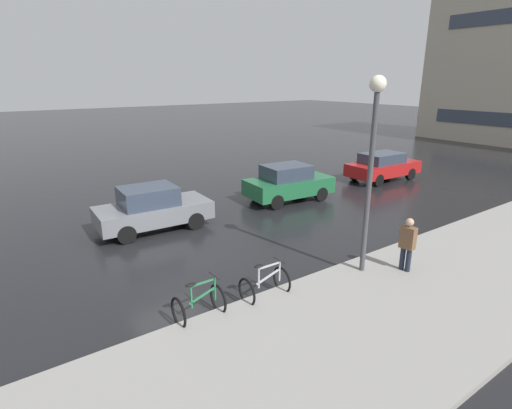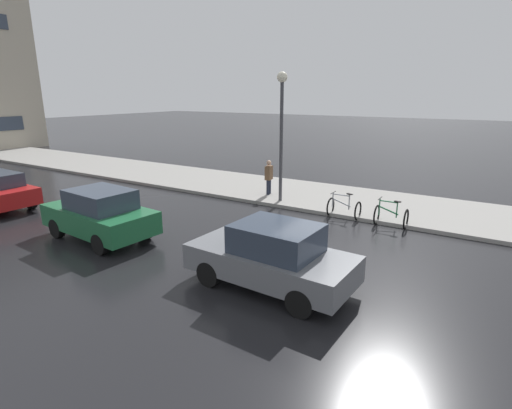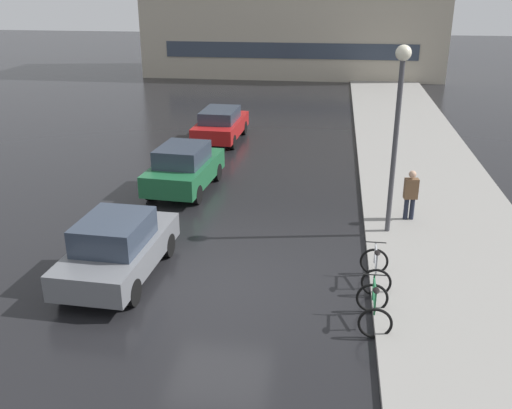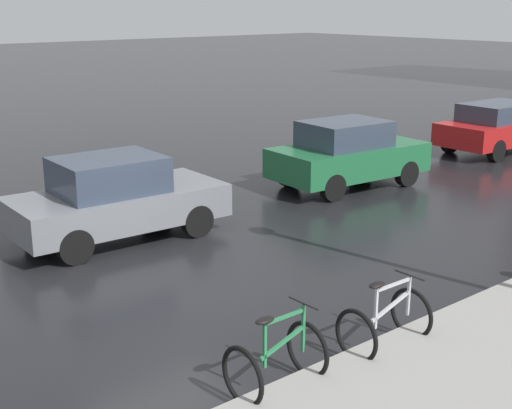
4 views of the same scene
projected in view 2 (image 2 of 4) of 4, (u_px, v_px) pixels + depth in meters
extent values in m
plane|color=black|center=(328.00, 255.00, 11.66)|extent=(140.00, 140.00, 0.00)
cube|color=gray|center=(196.00, 179.00, 21.62)|extent=(4.80, 60.00, 0.14)
torus|color=black|center=(377.00, 215.00, 14.29)|extent=(0.72, 0.07, 0.72)
torus|color=black|center=(406.00, 219.00, 13.79)|extent=(0.72, 0.07, 0.72)
cube|color=#237042|center=(397.00, 210.00, 13.88)|extent=(0.04, 0.04, 0.56)
cube|color=#237042|center=(379.00, 207.00, 14.17)|extent=(0.04, 0.04, 0.60)
cube|color=#237042|center=(389.00, 202.00, 13.96)|extent=(0.04, 0.61, 0.04)
cube|color=#237042|center=(389.00, 210.00, 14.03)|extent=(0.04, 0.69, 0.25)
ellipsoid|color=black|center=(398.00, 202.00, 13.79)|extent=(0.14, 0.26, 0.07)
cylinder|color=black|center=(380.00, 198.00, 14.09)|extent=(0.50, 0.03, 0.03)
torus|color=black|center=(330.00, 207.00, 15.32)|extent=(0.71, 0.07, 0.71)
torus|color=black|center=(358.00, 211.00, 14.77)|extent=(0.71, 0.07, 0.71)
cube|color=#ADAFB5|center=(349.00, 202.00, 14.87)|extent=(0.04, 0.04, 0.57)
cube|color=#ADAFB5|center=(333.00, 200.00, 15.20)|extent=(0.04, 0.04, 0.55)
cube|color=#ADAFB5|center=(341.00, 195.00, 14.97)|extent=(0.04, 0.65, 0.04)
cube|color=#ADAFB5|center=(342.00, 203.00, 15.04)|extent=(0.04, 0.73, 0.26)
ellipsoid|color=black|center=(350.00, 194.00, 14.78)|extent=(0.14, 0.26, 0.07)
cylinder|color=black|center=(333.00, 193.00, 15.12)|extent=(0.50, 0.03, 0.03)
cube|color=slate|center=(271.00, 262.00, 9.62)|extent=(2.01, 4.12, 0.63)
cube|color=#2D3847|center=(277.00, 238.00, 9.35)|extent=(1.59, 1.99, 0.66)
cylinder|color=black|center=(209.00, 274.00, 9.73)|extent=(0.25, 0.65, 0.64)
cylinder|color=black|center=(248.00, 252.00, 11.03)|extent=(0.25, 0.65, 0.64)
cylinder|color=black|center=(300.00, 303.00, 8.37)|extent=(0.25, 0.65, 0.64)
cylinder|color=black|center=(332.00, 275.00, 9.67)|extent=(0.25, 0.65, 0.64)
cube|color=#1E6038|center=(100.00, 218.00, 12.85)|extent=(2.13, 4.03, 0.71)
cube|color=#2D3847|center=(100.00, 199.00, 12.58)|extent=(1.65, 2.10, 0.61)
cylinder|color=black|center=(57.00, 228.00, 13.00)|extent=(0.27, 0.66, 0.64)
cylinder|color=black|center=(101.00, 216.00, 14.26)|extent=(0.27, 0.66, 0.64)
cylinder|color=black|center=(100.00, 244.00, 11.62)|extent=(0.27, 0.66, 0.64)
cylinder|color=black|center=(145.00, 229.00, 12.89)|extent=(0.27, 0.66, 0.64)
cylinder|color=black|center=(0.00, 193.00, 17.64)|extent=(0.24, 0.65, 0.64)
cylinder|color=black|center=(31.00, 201.00, 16.26)|extent=(0.24, 0.65, 0.64)
cylinder|color=#1E2333|center=(268.00, 189.00, 17.97)|extent=(0.14, 0.14, 0.81)
cylinder|color=#1E2333|center=(269.00, 188.00, 18.12)|extent=(0.14, 0.14, 0.81)
cube|color=brown|center=(269.00, 173.00, 17.85)|extent=(0.43, 0.29, 0.62)
sphere|color=tan|center=(269.00, 163.00, 17.73)|extent=(0.22, 0.22, 0.22)
cylinder|color=#424247|center=(281.00, 145.00, 16.42)|extent=(0.14, 0.14, 5.01)
sphere|color=#F2EACC|center=(282.00, 77.00, 15.69)|extent=(0.42, 0.42, 0.42)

